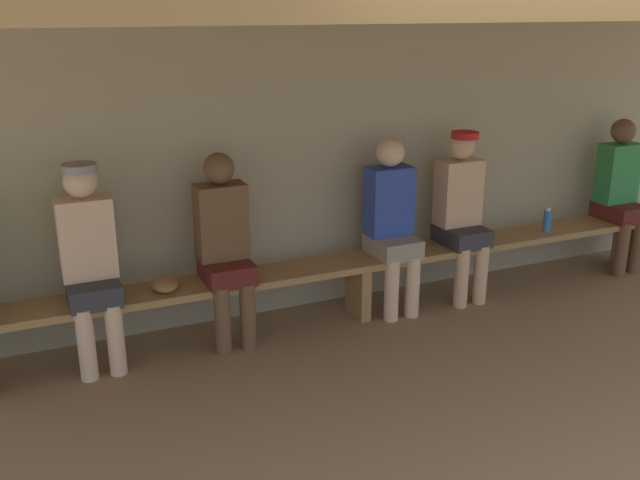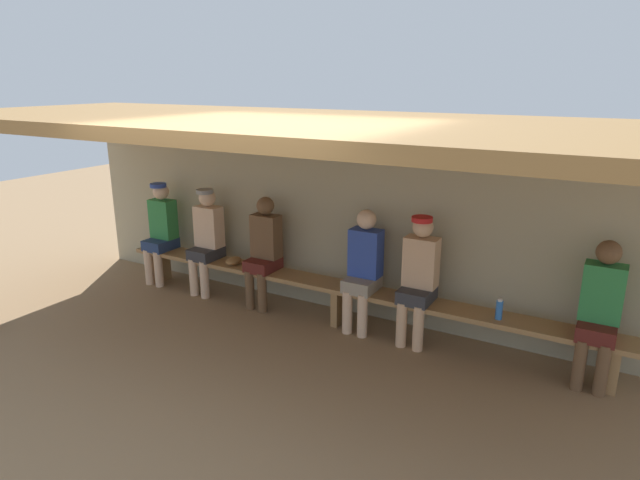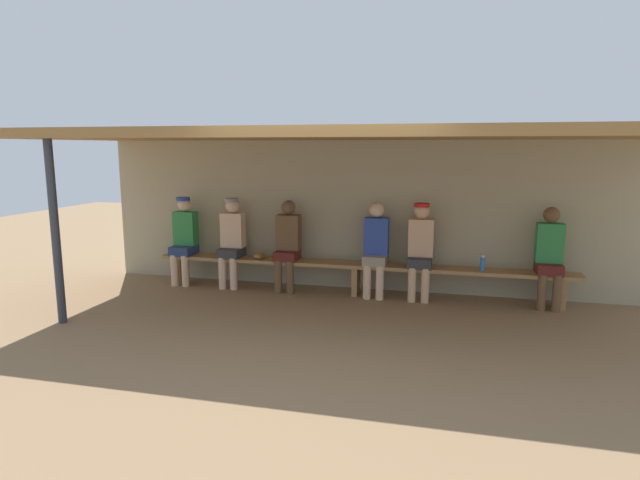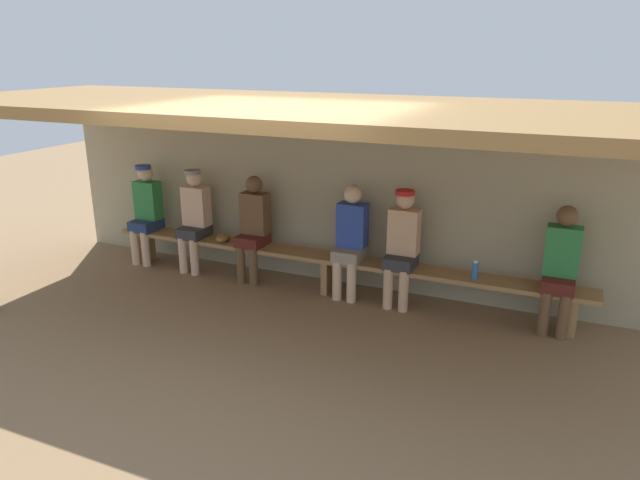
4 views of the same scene
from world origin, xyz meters
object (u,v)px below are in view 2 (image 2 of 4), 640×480
player_rightmost (206,236)px  player_in_blue (600,308)px  player_leftmost (419,274)px  player_in_white (161,228)px  player_near_post (264,248)px  water_bottle_green (499,309)px  player_middle (363,266)px  bench (340,291)px  baseball_glove_worn (234,261)px

player_rightmost → player_in_blue: (4.48, -0.00, -0.02)m
player_leftmost → player_in_white: bearing=180.0°
player_near_post → water_bottle_green: player_near_post is taller
player_in_blue → player_leftmost: bearing=180.0°
player_in_white → water_bottle_green: player_in_white is taller
player_middle → bench: bearing=-179.4°
bench → player_leftmost: player_leftmost is taller
bench → water_bottle_green: bearing=-1.6°
player_near_post → player_in_white: (-1.67, 0.00, 0.02)m
player_rightmost → baseball_glove_worn: (0.45, -0.04, -0.24)m
player_near_post → baseball_glove_worn: (-0.43, -0.04, -0.22)m
player_in_white → player_near_post: bearing=-0.0°
player_rightmost → player_in_white: size_ratio=1.00×
player_rightmost → player_in_white: 0.79m
player_in_white → water_bottle_green: (4.43, -0.05, -0.19)m
player_leftmost → player_in_white: (-3.60, 0.00, 0.00)m
player_near_post → water_bottle_green: 2.76m
player_middle → baseball_glove_worn: player_middle is taller
player_in_white → baseball_glove_worn: size_ratio=5.60×
player_in_white → water_bottle_green: bearing=-0.7°
water_bottle_green → player_leftmost: bearing=176.4°
player_in_blue → player_near_post: bearing=180.0°
player_rightmost → player_in_white: bearing=180.0°
player_leftmost → player_near_post: bearing=-180.0°
player_middle → player_in_white: player_in_white is taller
player_middle → player_leftmost: bearing=0.0°
baseball_glove_worn → player_in_white: bearing=83.1°
bench → player_leftmost: (0.90, 0.00, 0.36)m
player_leftmost → player_rightmost: bearing=180.0°
player_middle → baseball_glove_worn: (-1.74, -0.04, -0.22)m
player_near_post → baseball_glove_worn: bearing=-175.1°
player_leftmost → water_bottle_green: size_ratio=6.49×
water_bottle_green → baseball_glove_worn: bearing=179.7°
player_in_blue → baseball_glove_worn: player_in_blue is taller
player_leftmost → water_bottle_green: 0.85m
player_middle → player_in_blue: size_ratio=1.00×
player_leftmost → water_bottle_green: bearing=-3.6°
player_in_white → baseball_glove_worn: bearing=-1.7°
player_rightmost → player_in_blue: bearing=-0.0°
player_middle → water_bottle_green: player_middle is taller
player_leftmost → player_in_white: size_ratio=1.00×
player_near_post → water_bottle_green: bearing=-1.1°
baseball_glove_worn → player_rightmost: bearing=80.0°
player_near_post → baseball_glove_worn: player_near_post is taller
player_rightmost → player_in_white: same height
player_in_blue → baseball_glove_worn: bearing=-179.5°
player_in_blue → water_bottle_green: size_ratio=6.44×
player_rightmost → water_bottle_green: (3.64, -0.05, -0.19)m
water_bottle_green → player_near_post: bearing=178.9°
player_near_post → player_rightmost: player_rightmost is taller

